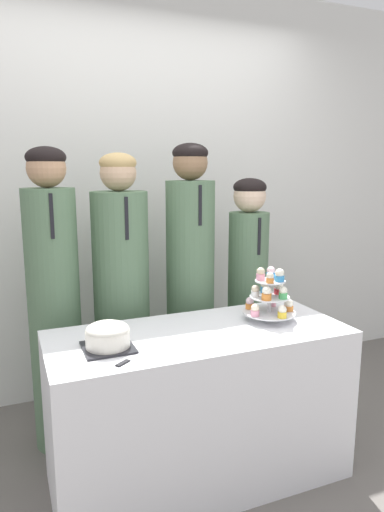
# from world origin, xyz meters

# --- Properties ---
(wall_back) EXTENTS (9.00, 0.06, 2.70)m
(wall_back) POSITION_xyz_m (0.00, 1.43, 1.35)
(wall_back) COLOR silver
(wall_back) RESTS_ON ground_plane
(table) EXTENTS (1.40, 0.59, 0.76)m
(table) POSITION_xyz_m (0.00, 0.30, 0.38)
(table) COLOR white
(table) RESTS_ON ground_plane
(round_cake) EXTENTS (0.21, 0.21, 0.12)m
(round_cake) POSITION_xyz_m (-0.44, 0.25, 0.81)
(round_cake) COLOR #232328
(round_cake) RESTS_ON table
(cake_knife) EXTENTS (0.19, 0.14, 0.01)m
(cake_knife) POSITION_xyz_m (-0.39, 0.10, 0.76)
(cake_knife) COLOR silver
(cake_knife) RESTS_ON table
(cupcake_stand) EXTENTS (0.26, 0.26, 0.27)m
(cupcake_stand) POSITION_xyz_m (0.39, 0.32, 0.88)
(cupcake_stand) COLOR silver
(cupcake_stand) RESTS_ON table
(student_0) EXTENTS (0.27, 0.27, 1.61)m
(student_0) POSITION_xyz_m (-0.59, 0.86, 0.79)
(student_0) COLOR #567556
(student_0) RESTS_ON ground_plane
(student_1) EXTENTS (0.31, 0.31, 1.59)m
(student_1) POSITION_xyz_m (-0.23, 0.86, 0.76)
(student_1) COLOR #567556
(student_1) RESTS_ON ground_plane
(student_2) EXTENTS (0.28, 0.29, 1.65)m
(student_2) POSITION_xyz_m (0.18, 0.86, 0.80)
(student_2) COLOR #567556
(student_2) RESTS_ON ground_plane
(student_3) EXTENTS (0.25, 0.25, 1.45)m
(student_3) POSITION_xyz_m (0.57, 0.86, 0.72)
(student_3) COLOR #567556
(student_3) RESTS_ON ground_plane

